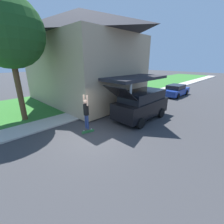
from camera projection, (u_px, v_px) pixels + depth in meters
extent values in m
plane|color=#333335|center=(91.00, 137.00, 8.49)|extent=(120.00, 120.00, 0.00)
cube|color=#2D6B28|center=(89.00, 97.00, 17.82)|extent=(10.00, 80.00, 0.08)
cube|color=#ADA89E|center=(116.00, 104.00, 14.92)|extent=(1.80, 80.00, 0.10)
cube|color=tan|center=(83.00, 70.00, 15.39)|extent=(10.92, 7.46, 6.12)
pyramid|color=#28282D|center=(80.00, 23.00, 13.99)|extent=(11.72, 8.26, 2.46)
cube|color=#28282D|center=(134.00, 78.00, 11.15)|extent=(2.60, 5.22, 0.20)
cylinder|color=silver|center=(130.00, 104.00, 9.63)|extent=(0.16, 0.16, 2.70)
cylinder|color=brown|center=(19.00, 88.00, 10.13)|extent=(0.36, 0.36, 4.48)
sphere|color=#1E4C1E|center=(7.00, 32.00, 9.01)|extent=(4.34, 4.34, 4.34)
cube|color=black|center=(141.00, 107.00, 10.83)|extent=(1.93, 4.46, 1.07)
cube|color=black|center=(143.00, 95.00, 10.63)|extent=(1.78, 3.48, 0.65)
cylinder|color=black|center=(141.00, 108.00, 12.56)|extent=(0.24, 0.71, 0.71)
cylinder|color=black|center=(161.00, 113.00, 11.34)|extent=(0.24, 0.71, 0.71)
cylinder|color=black|center=(119.00, 116.00, 10.68)|extent=(0.24, 0.71, 0.71)
cylinder|color=black|center=(140.00, 123.00, 9.46)|extent=(0.24, 0.71, 0.71)
cube|color=black|center=(121.00, 93.00, 8.83)|extent=(1.70, 1.29, 0.92)
cube|color=navy|center=(176.00, 91.00, 18.41)|extent=(1.76, 4.49, 0.66)
cube|color=black|center=(176.00, 87.00, 18.15)|extent=(1.55, 2.33, 0.49)
cylinder|color=black|center=(173.00, 91.00, 19.95)|extent=(0.20, 0.61, 0.61)
cylinder|color=black|center=(187.00, 92.00, 18.83)|extent=(0.20, 0.61, 0.61)
cylinder|color=black|center=(164.00, 94.00, 18.13)|extent=(0.20, 0.61, 0.61)
cylinder|color=black|center=(178.00, 96.00, 17.00)|extent=(0.20, 0.61, 0.61)
cylinder|color=navy|center=(86.00, 121.00, 8.81)|extent=(0.13, 0.13, 0.84)
cylinder|color=navy|center=(88.00, 122.00, 8.70)|extent=(0.13, 0.13, 0.84)
cube|color=black|center=(86.00, 110.00, 8.52)|extent=(0.25, 0.20, 0.65)
sphere|color=tan|center=(86.00, 102.00, 8.36)|extent=(0.23, 0.23, 0.23)
cylinder|color=tan|center=(84.00, 100.00, 8.44)|extent=(0.09, 0.09, 0.57)
cylinder|color=tan|center=(87.00, 101.00, 8.23)|extent=(0.09, 0.09, 0.57)
cube|color=#337F3D|center=(88.00, 132.00, 8.93)|extent=(0.23, 0.76, 0.23)
cylinder|color=silver|center=(91.00, 129.00, 9.07)|extent=(0.03, 0.06, 0.06)
cylinder|color=silver|center=(91.00, 132.00, 9.14)|extent=(0.03, 0.06, 0.06)
cylinder|color=silver|center=(84.00, 131.00, 8.82)|extent=(0.03, 0.06, 0.06)
cylinder|color=silver|center=(84.00, 133.00, 8.90)|extent=(0.03, 0.06, 0.06)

